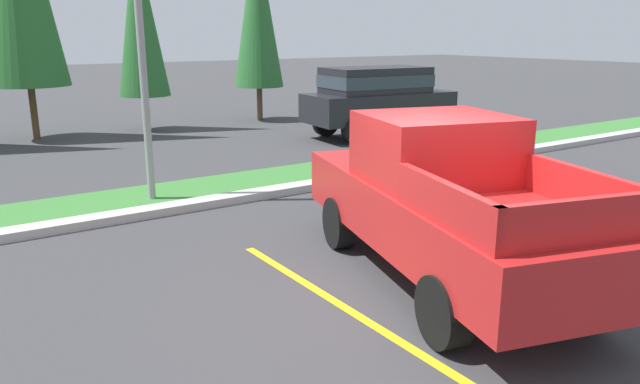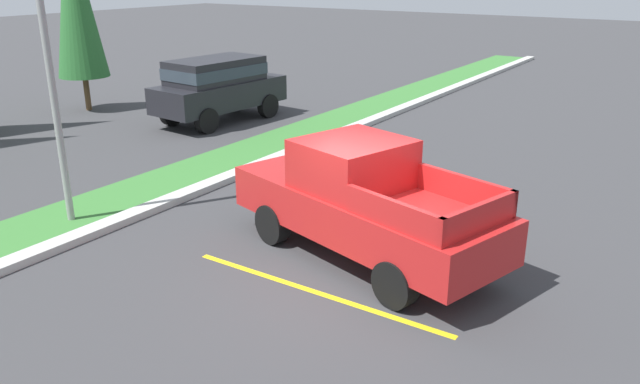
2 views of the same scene
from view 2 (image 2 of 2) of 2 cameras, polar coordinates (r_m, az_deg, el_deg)
The scene contains 8 objects.
ground_plane at distance 10.78m, azimuth 3.04°, elevation -7.20°, with size 120.00×120.00×0.00m, color #38383A.
parking_line_near at distance 10.12m, azimuth -0.49°, elevation -9.06°, with size 0.12×4.80×0.01m, color yellow.
parking_line_far at distance 12.55m, azimuth 7.46°, elevation -3.28°, with size 0.12×4.80×0.01m, color yellow.
curb_strip at distance 13.74m, azimuth -15.19°, elevation -1.43°, with size 56.00×0.40×0.15m, color #B2B2AD.
grass_median at distance 14.56m, azimuth -18.07°, elevation -0.70°, with size 56.00×1.80×0.06m, color #387533.
pickup_truck_main at distance 10.92m, azimuth 3.88°, elevation -0.88°, with size 3.24×5.54×2.10m.
suv_distant at distance 21.14m, azimuth -9.26°, elevation 9.61°, with size 4.73×2.24×2.10m.
street_light at distance 12.74m, azimuth -23.30°, elevation 12.62°, with size 0.24×1.49×6.20m.
Camera 2 is at (-8.31, -4.83, 4.90)m, focal length 35.15 mm.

